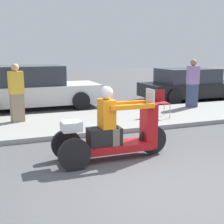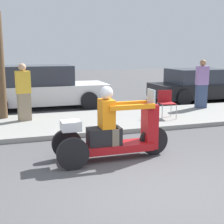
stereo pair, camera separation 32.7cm
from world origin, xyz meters
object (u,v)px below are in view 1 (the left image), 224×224
at_px(spectator_end_of_line, 17,94).
at_px(spectator_with_child, 193,84).
at_px(folding_chair_set_back, 159,100).
at_px(parked_car_lot_center, 31,88).
at_px(motorcycle_trike, 112,134).
at_px(parked_car_lot_left, 190,85).

xyz_separation_m(spectator_end_of_line, spectator_with_child, (6.05, 0.21, 0.02)).
height_order(spectator_end_of_line, spectator_with_child, spectator_with_child).
bearing_deg(spectator_end_of_line, folding_chair_set_back, -11.82).
relative_size(spectator_with_child, parked_car_lot_center, 0.35).
bearing_deg(motorcycle_trike, parked_car_lot_left, 45.10).
bearing_deg(folding_chair_set_back, motorcycle_trike, -133.41).
xyz_separation_m(spectator_with_child, folding_chair_set_back, (-1.94, -1.07, -0.31)).
xyz_separation_m(spectator_end_of_line, folding_chair_set_back, (4.11, -0.86, -0.29)).
distance_m(motorcycle_trike, parked_car_lot_left, 8.33).
bearing_deg(parked_car_lot_center, spectator_end_of_line, -104.57).
relative_size(motorcycle_trike, spectator_end_of_line, 1.42).
distance_m(spectator_with_child, parked_car_lot_left, 2.52).
distance_m(motorcycle_trike, parked_car_lot_center, 6.35).
relative_size(motorcycle_trike, parked_car_lot_center, 0.49).
bearing_deg(parked_car_lot_left, spectator_with_child, -122.82).
bearing_deg(folding_chair_set_back, spectator_end_of_line, 168.18).
height_order(spectator_end_of_line, parked_car_lot_left, spectator_end_of_line).
height_order(folding_chair_set_back, parked_car_lot_left, parked_car_lot_left).
xyz_separation_m(spectator_end_of_line, parked_car_lot_center, (0.70, 2.71, -0.17)).
bearing_deg(folding_chair_set_back, spectator_with_child, 28.81).
relative_size(spectator_end_of_line, folding_chair_set_back, 2.01).
distance_m(folding_chair_set_back, parked_car_lot_center, 4.93).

